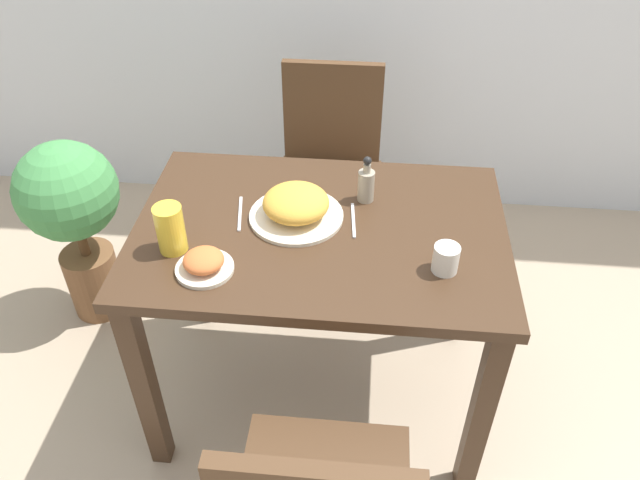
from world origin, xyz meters
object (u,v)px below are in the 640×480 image
at_px(chair_far, 330,165).
at_px(potted_plant_left, 73,211).
at_px(side_plate, 204,263).
at_px(sauce_bottle, 366,184).
at_px(drink_cup, 446,259).
at_px(juice_glass, 170,229).
at_px(food_plate, 296,206).

distance_m(chair_far, potted_plant_left, 1.01).
distance_m(side_plate, potted_plant_left, 0.92).
relative_size(chair_far, sauce_bottle, 5.89).
bearing_deg(sauce_bottle, chair_far, 105.30).
xyz_separation_m(chair_far, drink_cup, (0.38, -0.88, 0.29)).
height_order(drink_cup, juice_glass, juice_glass).
bearing_deg(potted_plant_left, chair_far, 22.39).
height_order(side_plate, potted_plant_left, side_plate).
xyz_separation_m(juice_glass, potted_plant_left, (-0.56, 0.48, -0.33)).
height_order(food_plate, sauce_bottle, sauce_bottle).
bearing_deg(food_plate, juice_glass, -151.42).
relative_size(food_plate, sauce_bottle, 1.82).
relative_size(chair_far, drink_cup, 11.41).
height_order(side_plate, sauce_bottle, sauce_bottle).
relative_size(food_plate, potted_plant_left, 0.36).
distance_m(chair_far, food_plate, 0.74).
relative_size(chair_far, potted_plant_left, 1.17).
relative_size(side_plate, sauce_bottle, 1.03).
bearing_deg(drink_cup, juice_glass, 178.70).
bearing_deg(sauce_bottle, potted_plant_left, 170.28).
bearing_deg(food_plate, chair_far, 86.17).
distance_m(drink_cup, juice_glass, 0.75).
relative_size(side_plate, potted_plant_left, 0.20).
distance_m(chair_far, side_plate, 1.01).
xyz_separation_m(chair_far, food_plate, (-0.05, -0.68, 0.29)).
relative_size(side_plate, drink_cup, 1.99).
relative_size(chair_far, juice_glass, 6.38).
xyz_separation_m(food_plate, sauce_bottle, (0.20, 0.11, 0.02)).
distance_m(drink_cup, sauce_bottle, 0.38).
xyz_separation_m(side_plate, sauce_bottle, (0.42, 0.37, 0.03)).
distance_m(juice_glass, sauce_bottle, 0.60).
height_order(side_plate, juice_glass, juice_glass).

